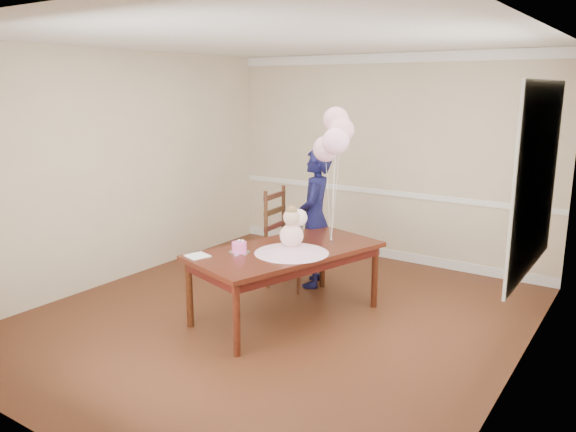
{
  "coord_description": "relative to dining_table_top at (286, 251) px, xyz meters",
  "views": [
    {
      "loc": [
        3.06,
        -4.33,
        2.27
      ],
      "look_at": [
        0.1,
        0.07,
        1.05
      ],
      "focal_mm": 35.0,
      "sensor_mm": 36.0,
      "label": 1
    }
  ],
  "objects": [
    {
      "name": "floor",
      "position": [
        -0.07,
        -0.08,
        -0.69
      ],
      "size": [
        4.5,
        5.0,
        0.0
      ],
      "primitive_type": "cube",
      "color": "#36190D",
      "rests_on": "ground"
    },
    {
      "name": "ceiling",
      "position": [
        -0.07,
        -0.08,
        2.01
      ],
      "size": [
        4.5,
        5.0,
        0.02
      ],
      "primitive_type": "cube",
      "color": "white",
      "rests_on": "wall_back"
    },
    {
      "name": "wall_back",
      "position": [
        -0.07,
        2.42,
        0.66
      ],
      "size": [
        4.5,
        0.02,
        2.7
      ],
      "primitive_type": "cube",
      "color": "tan",
      "rests_on": "floor"
    },
    {
      "name": "wall_front",
      "position": [
        -0.07,
        -2.58,
        0.66
      ],
      "size": [
        4.5,
        0.02,
        2.7
      ],
      "primitive_type": "cube",
      "color": "tan",
      "rests_on": "floor"
    },
    {
      "name": "wall_left",
      "position": [
        -2.32,
        -0.08,
        0.66
      ],
      "size": [
        0.02,
        5.0,
        2.7
      ],
      "primitive_type": "cube",
      "color": "tan",
      "rests_on": "floor"
    },
    {
      "name": "wall_right",
      "position": [
        2.18,
        -0.08,
        0.66
      ],
      "size": [
        0.02,
        5.0,
        2.7
      ],
      "primitive_type": "cube",
      "color": "tan",
      "rests_on": "floor"
    },
    {
      "name": "chair_rail_trim",
      "position": [
        -0.07,
        2.41,
        0.21
      ],
      "size": [
        4.5,
        0.02,
        0.07
      ],
      "primitive_type": "cube",
      "color": "white",
      "rests_on": "wall_back"
    },
    {
      "name": "crown_molding",
      "position": [
        -0.07,
        2.41,
        1.94
      ],
      "size": [
        4.5,
        0.02,
        0.12
      ],
      "primitive_type": "cube",
      "color": "white",
      "rests_on": "wall_back"
    },
    {
      "name": "baseboard_trim",
      "position": [
        -0.07,
        2.41,
        -0.63
      ],
      "size": [
        4.5,
        0.02,
        0.12
      ],
      "primitive_type": "cube",
      "color": "silver",
      "rests_on": "floor"
    },
    {
      "name": "window_frame",
      "position": [
        2.16,
        0.42,
        0.86
      ],
      "size": [
        0.02,
        1.66,
        1.56
      ],
      "primitive_type": "cube",
      "color": "white",
      "rests_on": "wall_right"
    },
    {
      "name": "window_blinds",
      "position": [
        2.14,
        0.42,
        0.86
      ],
      "size": [
        0.01,
        1.5,
        1.4
      ],
      "primitive_type": "cube",
      "color": "silver",
      "rests_on": "wall_right"
    },
    {
      "name": "dining_table_top",
      "position": [
        0.0,
        0.0,
        0.0
      ],
      "size": [
        1.45,
        2.09,
        0.05
      ],
      "primitive_type": "cube",
      "rotation": [
        0.0,
        0.0,
        -0.29
      ],
      "color": "black",
      "rests_on": "table_leg_fl"
    },
    {
      "name": "table_apron",
      "position": [
        0.0,
        0.0,
        -0.07
      ],
      "size": [
        1.33,
        1.97,
        0.1
      ],
      "primitive_type": "cube",
      "rotation": [
        0.0,
        0.0,
        -0.29
      ],
      "color": "black",
      "rests_on": "table_leg_fl"
    },
    {
      "name": "table_leg_fl",
      "position": [
        -0.63,
        -0.72,
        -0.36
      ],
      "size": [
        0.08,
        0.08,
        0.67
      ],
      "primitive_type": "cylinder",
      "rotation": [
        0.0,
        0.0,
        -0.29
      ],
      "color": "black",
      "rests_on": "floor"
    },
    {
      "name": "table_leg_fr",
      "position": [
        0.13,
        -0.95,
        -0.36
      ],
      "size": [
        0.08,
        0.08,
        0.67
      ],
      "primitive_type": "cylinder",
      "rotation": [
        0.0,
        0.0,
        -0.29
      ],
      "color": "black",
      "rests_on": "floor"
    },
    {
      "name": "table_leg_bl",
      "position": [
        -0.13,
        0.95,
        -0.36
      ],
      "size": [
        0.08,
        0.08,
        0.67
      ],
      "primitive_type": "cylinder",
      "rotation": [
        0.0,
        0.0,
        -0.29
      ],
      "color": "black",
      "rests_on": "floor"
    },
    {
      "name": "table_leg_br",
      "position": [
        0.63,
        0.72,
        -0.36
      ],
      "size": [
        0.08,
        0.08,
        0.67
      ],
      "primitive_type": "cylinder",
      "rotation": [
        0.0,
        0.0,
        -0.29
      ],
      "color": "black",
      "rests_on": "floor"
    },
    {
      "name": "baby_skirt",
      "position": [
        0.12,
        -0.09,
        0.07
      ],
      "size": [
        0.9,
        0.9,
        0.1
      ],
      "primitive_type": "cone",
      "rotation": [
        0.0,
        0.0,
        -0.29
      ],
      "color": "#D9A0B7",
      "rests_on": "dining_table_top"
    },
    {
      "name": "baby_torso",
      "position": [
        0.12,
        -0.09,
        0.19
      ],
      "size": [
        0.23,
        0.23,
        0.23
      ],
      "primitive_type": "sphere",
      "color": "#FFA1C8",
      "rests_on": "baby_skirt"
    },
    {
      "name": "baby_head",
      "position": [
        0.12,
        -0.09,
        0.38
      ],
      "size": [
        0.16,
        0.16,
        0.16
      ],
      "primitive_type": "sphere",
      "color": "#CDAB8D",
      "rests_on": "baby_torso"
    },
    {
      "name": "baby_hair",
      "position": [
        0.12,
        -0.09,
        0.43
      ],
      "size": [
        0.11,
        0.11,
        0.11
      ],
      "primitive_type": "sphere",
      "color": "brown",
      "rests_on": "baby_head"
    },
    {
      "name": "cake_platter",
      "position": [
        -0.3,
        -0.36,
        0.03
      ],
      "size": [
        0.26,
        0.26,
        0.01
      ],
      "primitive_type": "cylinder",
      "rotation": [
        0.0,
        0.0,
        -0.29
      ],
      "color": "#B8B9BD",
      "rests_on": "dining_table_top"
    },
    {
      "name": "birthday_cake",
      "position": [
        -0.3,
        -0.36,
        0.08
      ],
      "size": [
        0.18,
        0.18,
        0.1
      ],
      "primitive_type": "cylinder",
      "rotation": [
        0.0,
        0.0,
        -0.29
      ],
      "color": "#DD4697",
      "rests_on": "cake_platter"
    },
    {
      "name": "cake_flower_a",
      "position": [
        -0.3,
        -0.36,
        0.14
      ],
      "size": [
        0.03,
        0.03,
        0.03
      ],
      "primitive_type": "sphere",
      "color": "white",
      "rests_on": "birthday_cake"
    },
    {
      "name": "cake_flower_b",
      "position": [
        -0.27,
        -0.35,
        0.14
      ],
      "size": [
        0.03,
        0.03,
        0.03
      ],
      "primitive_type": "sphere",
      "color": "silver",
      "rests_on": "birthday_cake"
    },
    {
      "name": "rose_vase_near",
      "position": [
        -0.06,
        0.31,
        0.1
      ],
      "size": [
        0.12,
        0.12,
        0.15
      ],
      "primitive_type": "cylinder",
      "rotation": [
        0.0,
        0.0,
        -0.29
      ],
      "color": "silver",
      "rests_on": "dining_table_top"
    },
    {
      "name": "roses_near",
      "position": [
        -0.06,
        0.31,
        0.27
      ],
      "size": [
        0.18,
        0.18,
        0.18
      ],
      "primitive_type": "sphere",
      "color": "#FFD5DB",
      "rests_on": "rose_vase_near"
    },
    {
      "name": "napkin",
      "position": [
        -0.55,
        -0.68,
        0.03
      ],
      "size": [
        0.24,
        0.24,
        0.01
      ],
      "primitive_type": "cube",
      "rotation": [
        0.0,
        0.0,
        -0.29
      ],
      "color": "white",
      "rests_on": "dining_table_top"
    },
    {
      "name": "balloon_weight",
      "position": [
        0.24,
        0.47,
        0.03
      ],
      "size": [
        0.05,
        0.05,
        0.02
      ],
      "primitive_type": "cylinder",
      "rotation": [
        0.0,
        0.0,
        -0.29
      ],
      "color": "silver",
      "rests_on": "dining_table_top"
    },
    {
      "name": "balloon_a",
      "position": [
        0.15,
        0.5,
        0.97
      ],
      "size": [
        0.27,
        0.27,
        0.27
      ],
      "primitive_type": "sphere",
      "color": "#E5A2B8",
      "rests_on": "balloon_ribbon_a"
    },
    {
      "name": "balloon_b",
      "position": [
        0.32,
        0.4,
        1.07
      ],
      "size": [
        0.27,
        0.27,
        0.27
      ],
      "primitive_type": "sphere",
      "color": "#FFB4D9",
      "rests_on": "balloon_ribbon_b"
    },
    {
      "name": "balloon_c",
      "position": [
        0.28,
        0.56,
        1.16
      ],
      "size": [
        0.27,
        0.27,
        0.27
      ],
      "primitive_type": "sphere",
      "color": "#E5A2B1",
      "rests_on": "balloon_ribbon_c"
    },
    {
      "name": "balloon_d",
      "position": [
        0.2,
        0.6,
        1.26
      ],
      "size": [
        0.27,
        0.27,
        0.27
      ],
      "primitive_type": "sphere",
      "color": "#DE9DAD",
      "rests_on": "balloon_ribbon_d"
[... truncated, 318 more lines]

